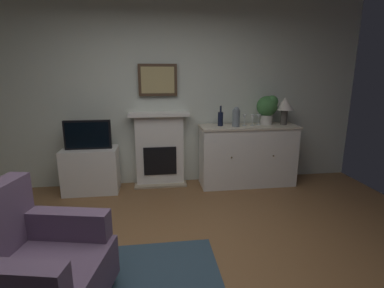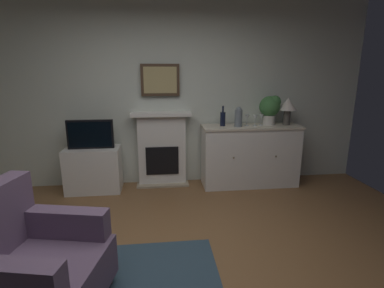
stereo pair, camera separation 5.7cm
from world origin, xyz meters
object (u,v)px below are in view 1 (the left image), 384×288
at_px(fireplace_unit, 160,149).
at_px(table_lamp, 285,106).
at_px(wine_glass_right, 259,117).
at_px(wine_glass_center, 253,117).
at_px(vase_decorative, 236,117).
at_px(potted_plant_small, 268,107).
at_px(wine_glass_left, 245,117).
at_px(armchair, 31,268).
at_px(framed_picture, 158,80).
at_px(tv_set, 88,135).
at_px(wine_bottle, 220,118).
at_px(tv_cabinet, 91,170).
at_px(sideboard_cabinet, 247,155).

xyz_separation_m(fireplace_unit, table_lamp, (1.83, -0.18, 0.64)).
bearing_deg(wine_glass_right, wine_glass_center, -153.47).
height_order(vase_decorative, potted_plant_small, potted_plant_small).
bearing_deg(fireplace_unit, wine_glass_left, -8.58).
bearing_deg(armchair, framed_picture, 69.08).
distance_m(table_lamp, wine_glass_center, 0.52).
distance_m(tv_set, armchair, 2.25).
distance_m(wine_glass_center, potted_plant_small, 0.30).
relative_size(table_lamp, wine_bottle, 1.38).
height_order(wine_glass_right, vase_decorative, vase_decorative).
distance_m(wine_bottle, potted_plant_small, 0.73).
height_order(wine_glass_center, armchair, wine_glass_center).
bearing_deg(wine_bottle, tv_cabinet, -179.73).
xyz_separation_m(tv_cabinet, tv_set, (-0.00, -0.02, 0.52)).
height_order(framed_picture, wine_glass_right, framed_picture).
xyz_separation_m(fireplace_unit, tv_set, (-0.98, -0.19, 0.29)).
relative_size(framed_picture, wine_glass_right, 3.33).
height_order(framed_picture, wine_bottle, framed_picture).
relative_size(vase_decorative, armchair, 0.29).
xyz_separation_m(wine_glass_left, armchair, (-2.16, -2.20, -0.65)).
height_order(fireplace_unit, tv_set, fireplace_unit).
bearing_deg(fireplace_unit, tv_set, -169.23).
bearing_deg(framed_picture, armchair, -110.92).
relative_size(table_lamp, wine_glass_center, 2.42).
relative_size(fireplace_unit, wine_glass_left, 6.67).
height_order(table_lamp, wine_bottle, table_lamp).
height_order(framed_picture, vase_decorative, framed_picture).
bearing_deg(vase_decorative, tv_cabinet, 178.20).
xyz_separation_m(sideboard_cabinet, wine_glass_left, (-0.07, -0.01, 0.57)).
distance_m(sideboard_cabinet, wine_glass_center, 0.58).
xyz_separation_m(sideboard_cabinet, wine_glass_right, (0.15, 0.02, 0.57)).
bearing_deg(wine_glass_right, wine_glass_left, -173.69).
xyz_separation_m(fireplace_unit, wine_glass_left, (1.23, -0.19, 0.48)).
relative_size(potted_plant_small, armchair, 0.45).
relative_size(fireplace_unit, vase_decorative, 3.91).
bearing_deg(potted_plant_small, tv_cabinet, -179.32).
height_order(fireplace_unit, armchair, fireplace_unit).
height_order(framed_picture, wine_glass_left, framed_picture).
xyz_separation_m(framed_picture, wine_glass_right, (1.45, -0.21, -0.53)).
bearing_deg(wine_glass_center, wine_glass_right, 26.53).
bearing_deg(tv_cabinet, wine_bottle, 0.27).
xyz_separation_m(framed_picture, wine_bottle, (0.88, -0.20, -0.54)).
distance_m(wine_glass_center, wine_glass_right, 0.12).
xyz_separation_m(sideboard_cabinet, potted_plant_small, (0.29, 0.05, 0.71)).
bearing_deg(sideboard_cabinet, vase_decorative, -166.64).
xyz_separation_m(wine_glass_center, wine_glass_right, (0.11, 0.05, 0.00)).
height_order(fireplace_unit, tv_cabinet, fireplace_unit).
relative_size(table_lamp, potted_plant_small, 0.93).
height_order(table_lamp, wine_glass_center, table_lamp).
bearing_deg(tv_set, wine_glass_left, -0.01).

